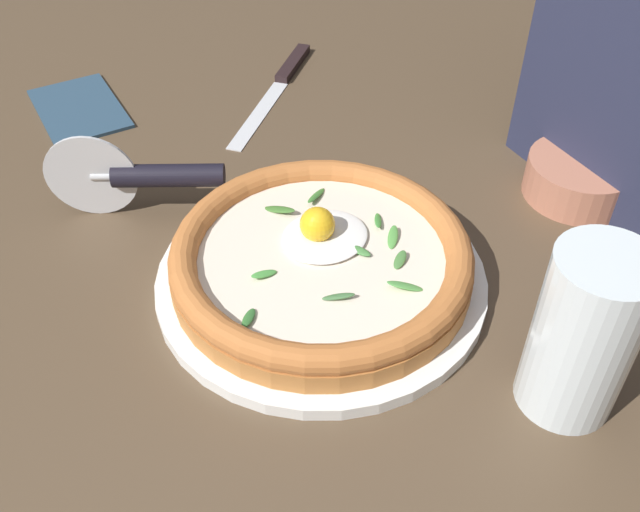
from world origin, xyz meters
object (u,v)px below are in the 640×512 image
object	(u,v)px
pizza	(320,257)
side_bowl	(579,178)
folded_napkin	(79,107)
table_knife	(283,78)
drinking_glass	(580,344)
pizza_cutter	(144,176)

from	to	relation	value
pizza	side_bowl	xyz separation A→B (m)	(-0.28, 0.07, -0.01)
pizza	side_bowl	distance (m)	0.29
folded_napkin	pizza	bearing A→B (deg)	94.72
table_knife	drinking_glass	bearing A→B (deg)	75.72
side_bowl	table_knife	bearing A→B (deg)	-76.97
side_bowl	pizza	bearing A→B (deg)	-13.16
pizza	pizza_cutter	world-z (taller)	pizza_cutter
table_knife	drinking_glass	xyz separation A→B (m)	(0.13, 0.52, 0.05)
pizza_cutter	drinking_glass	size ratio (longest dim) A/B	1.01
drinking_glass	side_bowl	bearing A→B (deg)	-146.62
pizza_cutter	folded_napkin	xyz separation A→B (m)	(-0.03, -0.22, -0.04)
side_bowl	folded_napkin	bearing A→B (deg)	-56.33
pizza_cutter	table_knife	world-z (taller)	pizza_cutter
table_knife	folded_napkin	distance (m)	0.25
side_bowl	folded_napkin	distance (m)	0.57
table_knife	drinking_glass	distance (m)	0.54
pizza	pizza_cutter	bearing A→B (deg)	-70.43
side_bowl	table_knife	world-z (taller)	side_bowl
side_bowl	drinking_glass	bearing A→B (deg)	33.38
drinking_glass	folded_napkin	size ratio (longest dim) A/B	0.99
pizza_cutter	folded_napkin	bearing A→B (deg)	-97.93
pizza_cutter	folded_napkin	size ratio (longest dim) A/B	1.00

